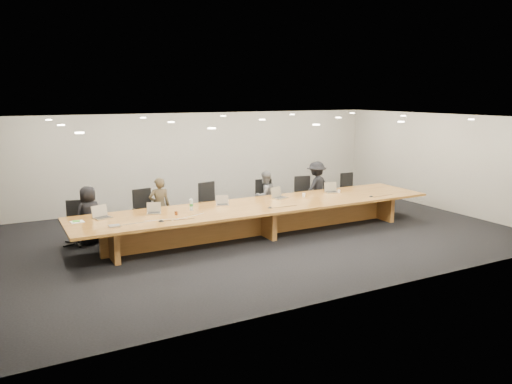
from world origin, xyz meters
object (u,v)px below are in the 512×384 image
laptop_a (102,212)px  amber_mug (176,213)px  chair_right (305,196)px  chair_far_right (351,191)px  laptop_b (154,208)px  person_a (89,215)px  person_d (316,187)px  mic_right (371,196)px  chair_mid_left (212,204)px  chair_left (146,212)px  laptop_c (222,200)px  chair_far_left (76,223)px  laptop_d (280,193)px  paper_cup_near (304,195)px  person_b (160,206)px  person_c (265,196)px  chair_mid_right (266,200)px  mic_center (270,207)px  water_bottle (191,205)px  av_box (114,226)px  mic_left (161,221)px  conference_table (262,214)px  paper_cup_far (339,191)px

laptop_a → amber_mug: (1.48, -0.45, -0.10)m
chair_right → chair_far_right: chair_right is taller
laptop_a → laptop_b: laptop_a is taller
person_a → person_d: person_d is taller
mic_right → chair_mid_left: bearing=153.3°
chair_left → laptop_c: (1.59, -0.96, 0.31)m
chair_far_left → person_a: 0.33m
laptop_d → paper_cup_near: bearing=-34.1°
chair_far_right → laptop_a: chair_far_right is taller
chair_far_left → person_b: size_ratio=0.73×
chair_far_left → chair_left: (1.64, 0.11, 0.05)m
chair_right → person_a: 5.85m
paper_cup_near → person_c: bearing=122.4°
chair_far_left → chair_mid_right: chair_mid_right is taller
chair_left → chair_mid_left: bearing=-8.9°
person_d → laptop_c: bearing=-3.6°
chair_mid_left → mic_right: chair_mid_left is taller
person_a → person_d: (6.27, 0.07, 0.08)m
chair_far_left → mic_center: bearing=-7.1°
chair_mid_left → water_bottle: size_ratio=4.57×
av_box → amber_mug: bearing=16.2°
laptop_d → chair_right: bearing=12.4°
chair_right → person_b: person_b is taller
amber_mug → mic_left: 0.61m
chair_mid_right → av_box: (-4.40, -1.65, 0.21)m
chair_mid_right → laptop_c: bearing=-145.5°
person_a → mic_right: 6.95m
chair_far_left → laptop_b: chair_far_left is taller
chair_mid_right → person_c: 0.13m
conference_table → chair_far_right: chair_far_right is taller
chair_left → chair_right: (4.49, -0.11, -0.01)m
chair_mid_left → mic_right: size_ratio=9.63×
chair_mid_left → amber_mug: bearing=-147.8°
person_a → chair_far_left: bearing=-28.7°
laptop_d → paper_cup_near: size_ratio=3.68×
laptop_d → water_bottle: laptop_d is taller
person_b → laptop_b: person_b is taller
chair_mid_right → laptop_d: bearing=-86.8°
amber_mug → mic_center: amber_mug is taller
mic_left → mic_center: 2.62m
mic_left → chair_far_right: bearing=15.1°
mic_center → chair_mid_right: bearing=63.5°
mic_center → person_b: bearing=142.3°
chair_left → laptop_d: 3.35m
person_a → laptop_b: bearing=123.0°
person_d → paper_cup_far: person_d is taller
person_b → chair_mid_left: bearing=-169.2°
chair_far_left → person_a: size_ratio=0.76×
person_a → paper_cup_far: (6.31, -0.92, 0.12)m
laptop_c → paper_cup_far: bearing=19.1°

